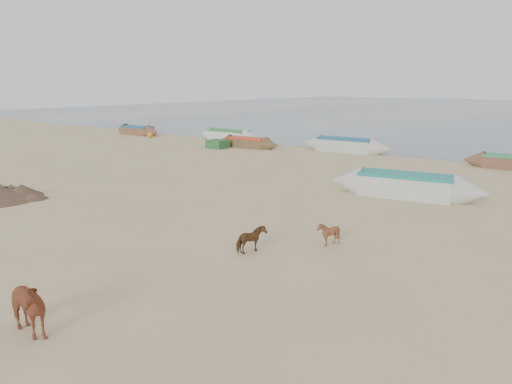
{
  "coord_description": "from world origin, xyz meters",
  "views": [
    {
      "loc": [
        10.73,
        -9.34,
        4.78
      ],
      "look_at": [
        0.0,
        4.0,
        1.0
      ],
      "focal_mm": 35.0,
      "sensor_mm": 36.0,
      "label": 1
    }
  ],
  "objects_px": {
    "cow_adult": "(23,307)",
    "near_canoe": "(406,185)",
    "calf_front": "(328,234)",
    "calf_right": "(252,240)"
  },
  "relations": [
    {
      "from": "cow_adult",
      "to": "calf_right",
      "type": "height_order",
      "value": "cow_adult"
    },
    {
      "from": "cow_adult",
      "to": "near_canoe",
      "type": "bearing_deg",
      "value": -4.22
    },
    {
      "from": "near_canoe",
      "to": "cow_adult",
      "type": "bearing_deg",
      "value": -103.94
    },
    {
      "from": "calf_right",
      "to": "near_canoe",
      "type": "xyz_separation_m",
      "value": [
        0.58,
        9.62,
        0.12
      ]
    },
    {
      "from": "calf_right",
      "to": "near_canoe",
      "type": "relative_size",
      "value": 0.12
    },
    {
      "from": "calf_front",
      "to": "calf_right",
      "type": "xyz_separation_m",
      "value": [
        -1.36,
        -1.94,
        0.01
      ]
    },
    {
      "from": "cow_adult",
      "to": "calf_front",
      "type": "bearing_deg",
      "value": -12.61
    },
    {
      "from": "cow_adult",
      "to": "calf_front",
      "type": "relative_size",
      "value": 1.83
    },
    {
      "from": "calf_front",
      "to": "calf_right",
      "type": "relative_size",
      "value": 0.98
    },
    {
      "from": "cow_adult",
      "to": "calf_front",
      "type": "xyz_separation_m",
      "value": [
        1.76,
        8.35,
        -0.21
      ]
    }
  ]
}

